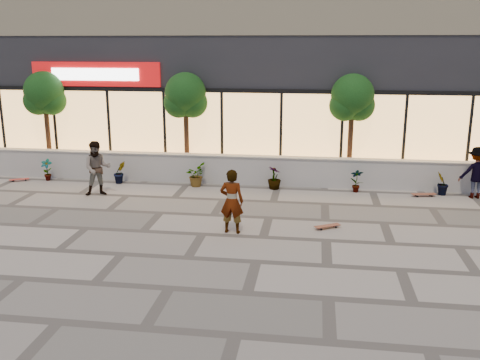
# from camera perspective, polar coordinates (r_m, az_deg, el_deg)

# --- Properties ---
(ground) EXTENTS (80.00, 80.00, 0.00)m
(ground) POSITION_cam_1_polar(r_m,az_deg,el_deg) (12.58, 1.74, -8.71)
(ground) COLOR #A99F93
(ground) RESTS_ON ground
(planter_wall) EXTENTS (22.00, 0.42, 1.04)m
(planter_wall) POSITION_cam_1_polar(r_m,az_deg,el_deg) (19.06, 4.12, 0.99)
(planter_wall) COLOR #BBB8B2
(planter_wall) RESTS_ON ground
(retail_building) EXTENTS (24.00, 9.17, 8.50)m
(retail_building) POSITION_cam_1_polar(r_m,az_deg,el_deg) (24.03, 5.25, 12.71)
(retail_building) COLOR #25262B
(retail_building) RESTS_ON ground
(shrub_a) EXTENTS (0.43, 0.29, 0.81)m
(shrub_a) POSITION_cam_1_polar(r_m,az_deg,el_deg) (20.93, -19.90, 1.03)
(shrub_a) COLOR #143A12
(shrub_a) RESTS_ON ground
(shrub_b) EXTENTS (0.57, 0.57, 0.81)m
(shrub_b) POSITION_cam_1_polar(r_m,az_deg,el_deg) (19.78, -12.71, 0.81)
(shrub_b) COLOR #143A12
(shrub_b) RESTS_ON ground
(shrub_c) EXTENTS (0.68, 0.77, 0.81)m
(shrub_c) POSITION_cam_1_polar(r_m,az_deg,el_deg) (18.98, -4.78, 0.54)
(shrub_c) COLOR #143A12
(shrub_c) RESTS_ON ground
(shrub_d) EXTENTS (0.64, 0.64, 0.81)m
(shrub_d) POSITION_cam_1_polar(r_m,az_deg,el_deg) (18.56, 3.68, 0.25)
(shrub_d) COLOR #143A12
(shrub_d) RESTS_ON ground
(shrub_e) EXTENTS (0.46, 0.35, 0.81)m
(shrub_e) POSITION_cam_1_polar(r_m,az_deg,el_deg) (18.57, 12.33, -0.05)
(shrub_e) COLOR #143A12
(shrub_e) RESTS_ON ground
(shrub_f) EXTENTS (0.55, 0.57, 0.81)m
(shrub_f) POSITION_cam_1_polar(r_m,az_deg,el_deg) (18.99, 20.77, -0.35)
(shrub_f) COLOR #143A12
(shrub_f) RESTS_ON ground
(tree_west) EXTENTS (1.60, 1.50, 3.92)m
(tree_west) POSITION_cam_1_polar(r_m,az_deg,el_deg) (21.86, -20.13, 8.42)
(tree_west) COLOR #442718
(tree_west) RESTS_ON ground
(tree_midwest) EXTENTS (1.60, 1.50, 3.92)m
(tree_midwest) POSITION_cam_1_polar(r_m,az_deg,el_deg) (19.88, -5.83, 8.70)
(tree_midwest) COLOR #442718
(tree_midwest) RESTS_ON ground
(tree_mideast) EXTENTS (1.60, 1.50, 3.92)m
(tree_mideast) POSITION_cam_1_polar(r_m,az_deg,el_deg) (19.34, 11.89, 8.31)
(tree_mideast) COLOR #442718
(tree_mideast) RESTS_ON ground
(skater_center) EXTENTS (0.66, 0.46, 1.74)m
(skater_center) POSITION_cam_1_polar(r_m,az_deg,el_deg) (14.15, -0.89, -2.29)
(skater_center) COLOR silver
(skater_center) RESTS_ON ground
(skater_left) EXTENTS (1.08, 0.97, 1.83)m
(skater_left) POSITION_cam_1_polar(r_m,az_deg,el_deg) (18.29, -14.97, 1.20)
(skater_left) COLOR tan
(skater_left) RESTS_ON ground
(skater_right_far) EXTENTS (1.14, 0.71, 1.70)m
(skater_right_far) POSITION_cam_1_polar(r_m,az_deg,el_deg) (19.00, 23.92, 0.73)
(skater_right_far) COLOR maroon
(skater_right_far) RESTS_ON ground
(skateboard_center) EXTENTS (0.75, 0.55, 0.09)m
(skateboard_center) POSITION_cam_1_polar(r_m,az_deg,el_deg) (14.88, 9.31, -4.86)
(skateboard_center) COLOR brown
(skateboard_center) RESTS_ON ground
(skateboard_left) EXTENTS (0.70, 0.48, 0.08)m
(skateboard_left) POSITION_cam_1_polar(r_m,az_deg,el_deg) (21.27, -22.48, 0.07)
(skateboard_left) COLOR red
(skateboard_left) RESTS_ON ground
(skateboard_right_near) EXTENTS (0.82, 0.37, 0.10)m
(skateboard_right_near) POSITION_cam_1_polar(r_m,az_deg,el_deg) (18.71, 19.02, -1.44)
(skateboard_right_near) COLOR brown
(skateboard_right_near) RESTS_ON ground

